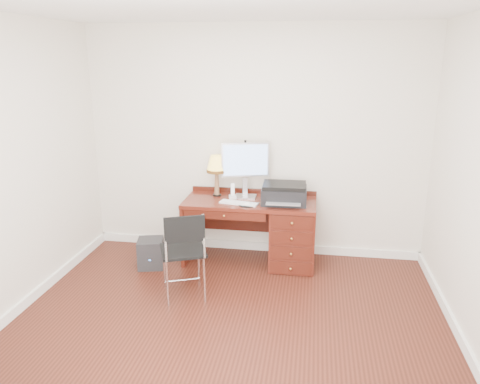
% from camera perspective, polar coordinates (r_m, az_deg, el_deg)
% --- Properties ---
extents(ground, '(4.00, 4.00, 0.00)m').
position_cam_1_polar(ground, '(4.39, -1.47, -15.91)').
color(ground, '#34120B').
rests_on(ground, ground).
extents(room_shell, '(4.00, 4.00, 4.00)m').
position_cam_1_polar(room_shell, '(4.90, -0.09, -11.53)').
color(room_shell, silver).
rests_on(room_shell, ground).
extents(desk, '(1.50, 0.67, 0.75)m').
position_cam_1_polar(desk, '(5.42, 4.60, -4.57)').
color(desk, '#5A1D12').
rests_on(desk, ground).
extents(monitor, '(0.55, 0.25, 0.64)m').
position_cam_1_polar(monitor, '(5.38, 0.74, 3.58)').
color(monitor, silver).
rests_on(monitor, desk).
extents(keyboard, '(0.45, 0.21, 0.02)m').
position_cam_1_polar(keyboard, '(5.21, -0.15, -1.35)').
color(keyboard, white).
rests_on(keyboard, desk).
extents(mouse_pad, '(0.20, 0.20, 0.04)m').
position_cam_1_polar(mouse_pad, '(5.16, 0.89, -1.49)').
color(mouse_pad, black).
rests_on(mouse_pad, desk).
extents(printer, '(0.50, 0.40, 0.22)m').
position_cam_1_polar(printer, '(5.25, 5.41, -0.16)').
color(printer, black).
rests_on(printer, desk).
extents(leg_lamp, '(0.24, 0.24, 0.48)m').
position_cam_1_polar(leg_lamp, '(5.43, -2.87, 3.12)').
color(leg_lamp, black).
rests_on(leg_lamp, desk).
extents(phone, '(0.10, 0.10, 0.18)m').
position_cam_1_polar(phone, '(5.38, -0.90, -0.26)').
color(phone, white).
rests_on(phone, desk).
extents(pen_cup, '(0.07, 0.07, 0.09)m').
position_cam_1_polar(pen_cup, '(5.47, 3.67, -0.09)').
color(pen_cup, black).
rests_on(pen_cup, desk).
extents(chair, '(0.56, 0.57, 0.90)m').
position_cam_1_polar(chair, '(4.62, -7.22, -6.63)').
color(chair, black).
rests_on(chair, ground).
extents(equipment_box, '(0.34, 0.34, 0.33)m').
position_cam_1_polar(equipment_box, '(5.49, -10.82, -7.33)').
color(equipment_box, black).
rests_on(equipment_box, ground).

